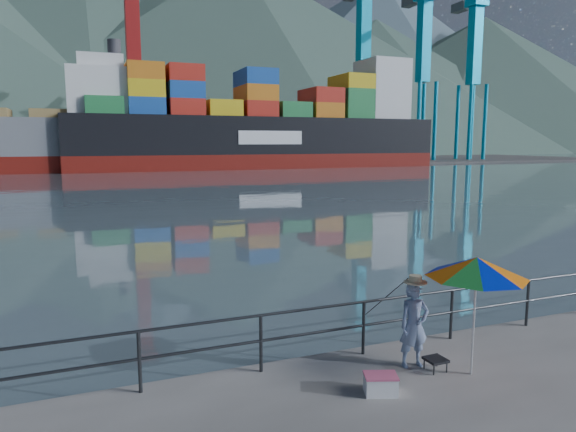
{
  "coord_description": "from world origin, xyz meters",
  "views": [
    {
      "loc": [
        -3.65,
        -6.21,
        3.91
      ],
      "look_at": [
        1.21,
        6.0,
        2.0
      ],
      "focal_mm": 32.0,
      "sensor_mm": 36.0,
      "label": 1
    }
  ],
  "objects_px": {
    "fisherman": "(414,325)",
    "cooler_bag": "(381,385)",
    "container_ship": "(270,129)",
    "beach_umbrella": "(477,267)"
  },
  "relations": [
    {
      "from": "fisherman",
      "to": "cooler_bag",
      "type": "relative_size",
      "value": 3.04
    },
    {
      "from": "fisherman",
      "to": "cooler_bag",
      "type": "distance_m",
      "value": 1.39
    },
    {
      "from": "fisherman",
      "to": "beach_umbrella",
      "type": "xyz_separation_m",
      "value": [
        0.73,
        -0.64,
        1.11
      ]
    },
    {
      "from": "beach_umbrella",
      "to": "cooler_bag",
      "type": "distance_m",
      "value": 2.49
    },
    {
      "from": "cooler_bag",
      "to": "fisherman",
      "type": "bearing_deg",
      "value": 51.9
    },
    {
      "from": "fisherman",
      "to": "cooler_bag",
      "type": "bearing_deg",
      "value": -142.7
    },
    {
      "from": "container_ship",
      "to": "cooler_bag",
      "type": "bearing_deg",
      "value": -108.45
    },
    {
      "from": "fisherman",
      "to": "beach_umbrella",
      "type": "distance_m",
      "value": 1.48
    },
    {
      "from": "fisherman",
      "to": "container_ship",
      "type": "distance_m",
      "value": 74.32
    },
    {
      "from": "fisherman",
      "to": "beach_umbrella",
      "type": "relative_size",
      "value": 0.74
    }
  ]
}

